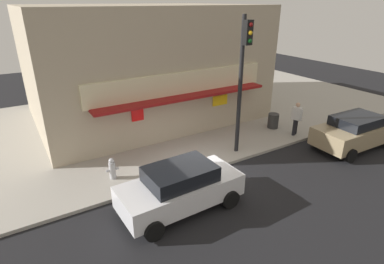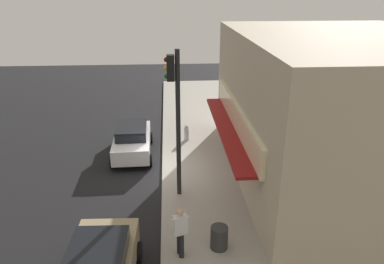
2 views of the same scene
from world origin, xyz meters
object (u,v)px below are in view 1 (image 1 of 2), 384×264
Objects in this scene: pedestrian at (296,117)px; parked_car_white at (180,187)px; fire_hydrant at (112,169)px; trash_can at (273,121)px; traffic_light at (243,70)px; parked_car_tan at (355,131)px.

parked_car_white is at bearing -164.87° from pedestrian.
trash_can is (9.10, 0.57, -0.03)m from fire_hydrant.
traffic_light reaches higher than parked_car_white.
parked_car_tan is 9.40m from parked_car_white.
fire_hydrant is 0.51× the size of pedestrian.
trash_can is at bearing 23.99° from parked_car_white.
pedestrian is (0.27, -1.27, 0.55)m from trash_can.
trash_can is 0.19× the size of parked_car_white.
trash_can is 0.18× the size of parked_car_tan.
traffic_light is 3.44× the size of pedestrian.
fire_hydrant is (-5.63, 0.70, -3.33)m from traffic_light.
parked_car_tan is at bearing -15.57° from fire_hydrant.
pedestrian reaches higher than trash_can.
traffic_light is 5.64m from parked_car_white.
traffic_light reaches higher than trash_can.
fire_hydrant is 1.11× the size of trash_can.
pedestrian reaches higher than parked_car_tan.
parked_car_white is (-4.22, -2.15, -3.06)m from traffic_light.
trash_can is 0.46× the size of pedestrian.
traffic_light is 6.44m from parked_car_tan.
parked_car_white is at bearing 179.00° from parked_car_tan.
trash_can is (3.47, 1.27, -3.36)m from traffic_light.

